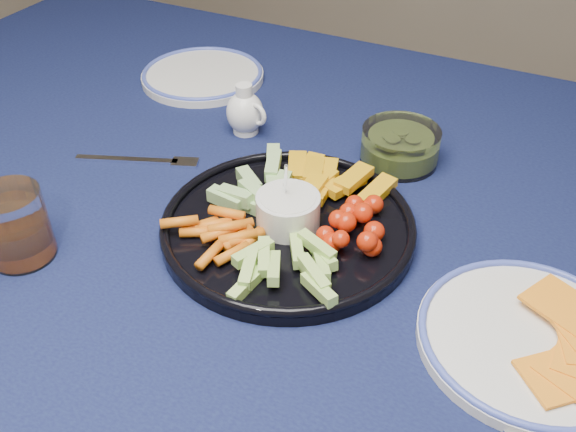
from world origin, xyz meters
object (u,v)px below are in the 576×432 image
at_px(juice_tumbler, 17,229).
at_px(cheese_plate, 532,337).
at_px(creamer_pitcher, 245,112).
at_px(side_plate_extra, 203,75).
at_px(crudite_platter, 287,221).
at_px(pickle_bowl, 400,147).
at_px(dining_table, 272,227).

bearing_deg(juice_tumbler, cheese_plate, 12.54).
xyz_separation_m(creamer_pitcher, side_plate_extra, (-0.17, 0.13, -0.03)).
relative_size(crudite_platter, creamer_pitcher, 3.97).
bearing_deg(pickle_bowl, juice_tumbler, -130.25).
distance_m(juice_tumbler, side_plate_extra, 0.52).
bearing_deg(creamer_pitcher, pickle_bowl, 6.19).
relative_size(creamer_pitcher, pickle_bowl, 0.71).
bearing_deg(pickle_bowl, crudite_platter, -108.39).
bearing_deg(pickle_bowl, cheese_plate, -49.21).
height_order(creamer_pitcher, side_plate_extra, creamer_pitcher).
bearing_deg(side_plate_extra, crudite_platter, -44.25).
xyz_separation_m(pickle_bowl, side_plate_extra, (-0.41, 0.10, -0.02)).
relative_size(pickle_bowl, cheese_plate, 0.48).
bearing_deg(pickle_bowl, side_plate_extra, 166.16).
bearing_deg(side_plate_extra, pickle_bowl, -13.84).
distance_m(dining_table, crudite_platter, 0.16).
bearing_deg(juice_tumbler, pickle_bowl, 49.75).
height_order(dining_table, juice_tumbler, juice_tumbler).
bearing_deg(cheese_plate, pickle_bowl, 130.79).
distance_m(crudite_platter, juice_tumbler, 0.33).
xyz_separation_m(pickle_bowl, juice_tumbler, (-0.35, -0.41, 0.02)).
bearing_deg(side_plate_extra, creamer_pitcher, -38.06).
relative_size(crudite_platter, pickle_bowl, 2.82).
distance_m(dining_table, pickle_bowl, 0.23).
bearing_deg(creamer_pitcher, cheese_plate, -27.35).
bearing_deg(juice_tumbler, crudite_platter, 34.11).
distance_m(cheese_plate, side_plate_extra, 0.76).
xyz_separation_m(crudite_platter, juice_tumbler, (-0.28, -0.19, 0.02)).
distance_m(crudite_platter, cheese_plate, 0.32).
relative_size(crudite_platter, side_plate_extra, 1.47).
bearing_deg(crudite_platter, creamer_pitcher, 130.87).
height_order(crudite_platter, side_plate_extra, crudite_platter).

